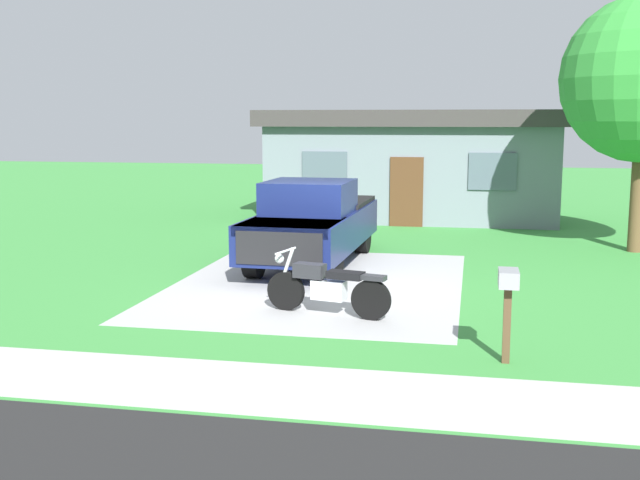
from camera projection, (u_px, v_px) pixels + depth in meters
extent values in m
plane|color=#3B8C3C|center=(319.00, 284.00, 15.27)|extent=(80.00, 80.00, 0.00)
cube|color=#A8A8A8|center=(319.00, 284.00, 15.27)|extent=(5.57, 7.49, 0.01)
cube|color=#B0B0AB|center=(222.00, 384.00, 9.45)|extent=(36.00, 1.80, 0.01)
cylinder|color=black|center=(286.00, 291.00, 13.12)|extent=(0.67, 0.27, 0.66)
cylinder|color=black|center=(371.00, 300.00, 12.47)|extent=(0.67, 0.27, 0.66)
cube|color=silver|center=(329.00, 290.00, 12.77)|extent=(0.61, 0.39, 0.32)
cube|color=#28282D|center=(310.00, 271.00, 12.87)|extent=(0.57, 0.38, 0.24)
cube|color=black|center=(346.00, 275.00, 12.60)|extent=(0.65, 0.41, 0.12)
cube|color=#28282D|center=(371.00, 277.00, 12.41)|extent=(0.51, 0.31, 0.08)
cylinder|color=silver|center=(286.00, 270.00, 13.06)|extent=(0.34, 0.14, 0.77)
cylinder|color=silver|center=(286.00, 251.00, 13.01)|extent=(0.21, 0.69, 0.04)
sphere|color=silver|center=(279.00, 259.00, 13.08)|extent=(0.16, 0.16, 0.16)
cylinder|color=black|center=(332.00, 261.00, 15.41)|extent=(0.33, 0.85, 0.84)
cylinder|color=black|center=(254.00, 258.00, 15.77)|extent=(0.33, 0.85, 0.84)
cylinder|color=black|center=(363.00, 236.00, 18.78)|extent=(0.33, 0.85, 0.84)
cylinder|color=black|center=(297.00, 233.00, 19.14)|extent=(0.33, 0.85, 0.84)
cube|color=#141E51|center=(314.00, 229.00, 17.26)|extent=(2.17, 5.66, 0.80)
cube|color=#141E51|center=(292.00, 226.00, 15.44)|extent=(1.96, 1.96, 0.20)
cube|color=#141E51|center=(309.00, 197.00, 16.76)|extent=(1.86, 1.95, 0.70)
cube|color=#3F4C56|center=(300.00, 205.00, 16.01)|extent=(1.70, 0.21, 0.60)
cube|color=black|center=(328.00, 210.00, 18.72)|extent=(1.97, 2.46, 0.50)
cube|color=black|center=(279.00, 249.00, 14.59)|extent=(1.70, 0.15, 0.64)
cube|color=#4C3823|center=(507.00, 323.00, 10.23)|extent=(0.10, 0.10, 1.10)
cube|color=gray|center=(509.00, 278.00, 10.13)|extent=(0.26, 0.48, 0.22)
cylinder|color=brown|center=(638.00, 195.00, 18.78)|extent=(0.36, 0.36, 2.77)
cube|color=slate|center=(413.00, 172.00, 25.69)|extent=(9.00, 5.00, 3.00)
cube|color=#383333|center=(414.00, 118.00, 25.42)|extent=(9.60, 5.60, 0.50)
cube|color=#4C2D19|center=(406.00, 192.00, 23.31)|extent=(1.00, 0.08, 2.10)
cube|color=#4C5966|center=(325.00, 169.00, 23.69)|extent=(1.40, 0.06, 1.10)
cube|color=#4C5966|center=(493.00, 171.00, 22.72)|extent=(1.40, 0.06, 1.10)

